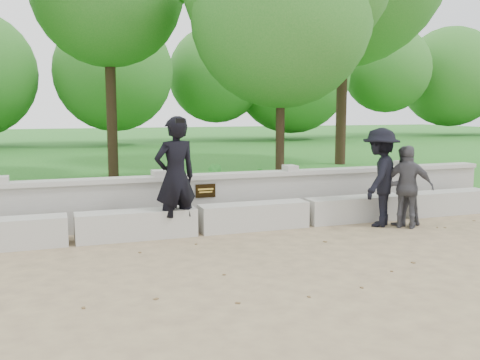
# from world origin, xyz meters

# --- Properties ---
(ground) EXTENTS (80.00, 80.00, 0.00)m
(ground) POSITION_xyz_m (0.00, 0.00, 0.00)
(ground) COLOR tan
(ground) RESTS_ON ground
(lawn) EXTENTS (40.00, 22.00, 0.25)m
(lawn) POSITION_xyz_m (0.00, 14.00, 0.12)
(lawn) COLOR #1C5A18
(lawn) RESTS_ON ground
(concrete_bench) EXTENTS (11.90, 0.45, 0.45)m
(concrete_bench) POSITION_xyz_m (0.00, 1.90, 0.22)
(concrete_bench) COLOR #B3B1A9
(concrete_bench) RESTS_ON ground
(parapet_wall) EXTENTS (12.50, 0.35, 0.90)m
(parapet_wall) POSITION_xyz_m (0.00, 2.60, 0.46)
(parapet_wall) COLOR #A9A79F
(parapet_wall) RESTS_ON ground
(man_main) EXTENTS (0.80, 0.72, 1.94)m
(man_main) POSITION_xyz_m (-0.38, 1.80, 0.97)
(man_main) COLOR black
(man_main) RESTS_ON ground
(visitor_left) EXTENTS (0.70, 0.56, 1.41)m
(visitor_left) POSITION_xyz_m (3.60, 1.33, 0.70)
(visitor_left) COLOR #45454B
(visitor_left) RESTS_ON ground
(visitor_mid) EXTENTS (1.26, 1.23, 1.73)m
(visitor_mid) POSITION_xyz_m (3.18, 1.42, 0.86)
(visitor_mid) COLOR black
(visitor_mid) RESTS_ON ground
(visitor_right) EXTENTS (0.86, 0.82, 1.44)m
(visitor_right) POSITION_xyz_m (3.54, 1.10, 0.72)
(visitor_right) COLOR #48484E
(visitor_right) RESTS_ON ground
(tree_near_right) EXTENTS (4.10, 4.10, 6.22)m
(tree_near_right) POSITION_xyz_m (2.77, 4.84, 4.41)
(tree_near_right) COLOR #382619
(tree_near_right) RESTS_ON lawn
(shrub_b) EXTENTS (0.46, 0.47, 0.66)m
(shrub_b) POSITION_xyz_m (0.97, 4.07, 0.58)
(shrub_b) COLOR green
(shrub_b) RESTS_ON lawn
(shrub_c) EXTENTS (0.73, 0.73, 0.61)m
(shrub_c) POSITION_xyz_m (1.86, 3.30, 0.56)
(shrub_c) COLOR green
(shrub_c) RESTS_ON lawn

